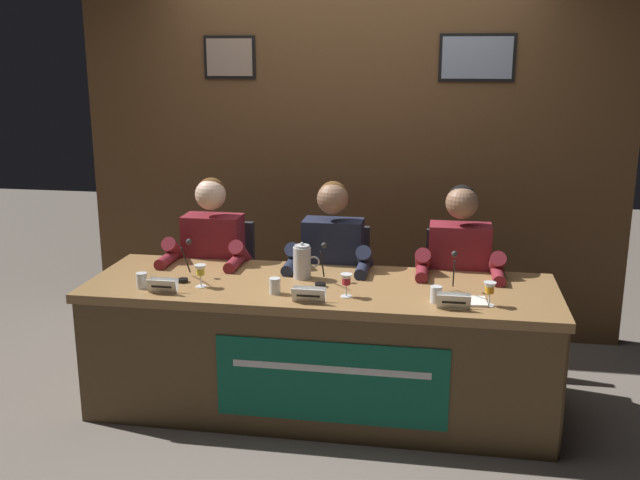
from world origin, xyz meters
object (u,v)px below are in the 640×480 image
(microphone_left, at_px, (185,267))
(microphone_right, at_px, (453,281))
(panelist_left, at_px, (210,262))
(chair_right, at_px, (456,307))
(panelist_center, at_px, (331,267))
(water_pitcher_central, at_px, (302,262))
(chair_left, at_px, (221,294))
(water_cup_center, at_px, (275,287))
(document_stack_right, at_px, (466,301))
(nameplate_center, at_px, (309,295))
(nameplate_right, at_px, (454,301))
(panelist_right, at_px, (459,274))
(juice_glass_left, at_px, (200,272))
(water_cup_left, at_px, (142,281))
(chair_center, at_px, (335,300))
(water_cup_right, at_px, (436,295))
(microphone_center, at_px, (322,271))
(conference_table, at_px, (317,331))
(nameplate_left, at_px, (163,286))
(juice_glass_right, at_px, (490,289))
(juice_glass_center, at_px, (346,281))

(microphone_left, height_order, microphone_right, same)
(panelist_left, xyz_separation_m, chair_right, (1.52, 0.20, -0.28))
(panelist_center, relative_size, water_pitcher_central, 5.84)
(chair_left, relative_size, water_pitcher_central, 4.28)
(water_cup_center, distance_m, document_stack_right, 0.99)
(nameplate_center, distance_m, chair_right, 1.23)
(nameplate_right, bearing_deg, panelist_right, 86.88)
(juice_glass_left, relative_size, water_cup_left, 1.46)
(chair_center, xyz_separation_m, chair_right, (0.76, 0.00, 0.00))
(panelist_left, bearing_deg, microphone_right, -17.30)
(water_cup_left, xyz_separation_m, water_cup_right, (1.57, 0.03, 0.00))
(juice_glass_left, bearing_deg, water_cup_center, -6.29)
(juice_glass_left, bearing_deg, microphone_center, 13.16)
(microphone_left, bearing_deg, nameplate_center, -18.99)
(conference_table, xyz_separation_m, nameplate_left, (-0.80, -0.19, 0.28))
(juice_glass_left, height_order, water_cup_right, juice_glass_left)
(juice_glass_right, bearing_deg, microphone_left, 174.53)
(microphone_center, height_order, water_pitcher_central, microphone_center)
(panelist_left, xyz_separation_m, water_cup_center, (0.55, -0.60, 0.06))
(panelist_center, distance_m, panelist_right, 0.76)
(juice_glass_right, relative_size, water_pitcher_central, 0.59)
(water_cup_center, bearing_deg, microphone_center, 42.10)
(panelist_right, bearing_deg, chair_right, 90.00)
(microphone_left, distance_m, water_cup_center, 0.57)
(document_stack_right, bearing_deg, panelist_right, 92.50)
(water_cup_center, distance_m, microphone_center, 0.30)
(microphone_left, bearing_deg, microphone_right, -0.49)
(nameplate_left, relative_size, panelist_right, 0.13)
(conference_table, height_order, juice_glass_right, juice_glass_right)
(panelist_center, xyz_separation_m, chair_right, (0.76, 0.20, -0.28))
(chair_left, height_order, juice_glass_left, chair_left)
(chair_right, height_order, water_cup_right, chair_right)
(microphone_center, height_order, panelist_right, panelist_right)
(panelist_left, bearing_deg, water_cup_left, -105.84)
(nameplate_left, bearing_deg, conference_table, 13.39)
(microphone_right, bearing_deg, chair_center, 137.52)
(chair_left, relative_size, chair_center, 1.00)
(chair_left, bearing_deg, juice_glass_left, -80.27)
(microphone_left, bearing_deg, panelist_right, 16.47)
(chair_center, xyz_separation_m, panelist_center, (0.00, -0.20, 0.28))
(panelist_left, distance_m, nameplate_left, 0.69)
(microphone_left, height_order, juice_glass_right, microphone_left)
(juice_glass_center, distance_m, water_cup_right, 0.47)
(panelist_left, relative_size, nameplate_right, 7.38)
(conference_table, bearing_deg, nameplate_right, -14.63)
(conference_table, height_order, microphone_left, microphone_left)
(juice_glass_center, xyz_separation_m, chair_right, (0.59, 0.79, -0.38))
(water_cup_left, distance_m, water_pitcher_central, 0.88)
(panelist_left, xyz_separation_m, water_pitcher_central, (0.64, -0.30, 0.12))
(panelist_center, distance_m, water_cup_right, 0.87)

